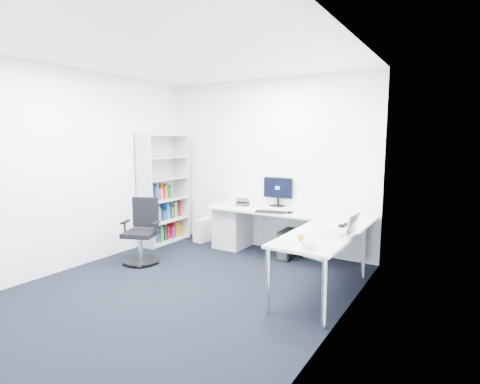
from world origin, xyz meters
The scene contains 21 objects.
ground centered at (0.00, 0.00, 0.00)m, with size 4.20×4.20×0.00m, color black.
ceiling centered at (0.00, 0.00, 2.70)m, with size 4.20×4.20×0.00m, color white.
wall_back centered at (0.00, 2.10, 1.35)m, with size 3.60×0.02×2.70m, color white.
wall_left centered at (-1.80, 0.00, 1.35)m, with size 0.02×4.20×2.70m, color white.
wall_right centered at (1.80, 0.00, 1.35)m, with size 0.02×4.20×2.70m, color white.
l_desk centered at (0.55, 1.40, 0.36)m, with size 2.45×1.37×0.71m, color silver, non-canonical shape.
drawer_pedestal centered at (-0.48, 1.86, 0.36)m, with size 0.47×0.59×0.72m, color silver.
bookshelf centered at (-1.62, 1.45, 0.92)m, with size 0.36×0.92×1.85m, color #B0B2B2, non-canonical shape.
task_chair centered at (-1.13, 0.42, 0.46)m, with size 0.52×0.52×0.93m, color black, non-canonical shape.
black_pc_tower centered at (0.56, 1.76, 0.21)m, with size 0.19×0.43×0.42m, color black.
beige_pc_tower centered at (-1.09, 1.88, 0.20)m, with size 0.19×0.42×0.39m, color beige.
power_strip centered at (0.93, 1.91, 0.02)m, with size 0.39×0.07×0.04m, color white.
monitor centered at (0.24, 2.03, 0.95)m, with size 0.49×0.16×0.47m, color black, non-canonical shape.
black_keyboard centered at (0.39, 1.50, 0.72)m, with size 0.44×0.16×0.02m, color black.
mouse centered at (0.65, 1.59, 0.73)m, with size 0.05×0.09×0.03m, color black.
desk_phone centered at (-0.25, 1.79, 0.78)m, with size 0.18×0.18×0.12m, color #28282A, non-canonical shape.
laptop centered at (1.54, 0.79, 0.84)m, with size 0.36×0.35×0.26m, color silver, non-canonical shape.
white_keyboard centered at (1.23, 0.74, 0.72)m, with size 0.12×0.42×0.01m, color white.
headphones centered at (1.54, 1.21, 0.74)m, with size 0.12×0.19×0.05m, color black, non-canonical shape.
orange_fruit centered at (1.35, 0.31, 0.75)m, with size 0.07×0.07×0.07m, color orange.
tissue_box centered at (1.51, 0.13, 0.75)m, with size 0.11×0.21×0.07m, color white.
Camera 1 is at (2.79, -3.23, 1.75)m, focal length 28.00 mm.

